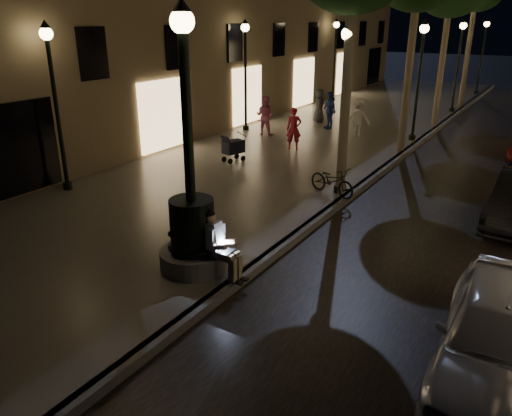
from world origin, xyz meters
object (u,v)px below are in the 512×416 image
Objects in this scene: pedestrian_red at (294,129)px; pedestrian_pink at (265,116)px; lamp_curb_a at (345,88)px; pedestrian_blue at (329,110)px; lamp_left_c at (335,50)px; lamp_left_b at (245,62)px; car_front at (502,336)px; lamp_curb_c at (459,54)px; lamp_left_a at (54,87)px; stroller at (233,147)px; pedestrian_dark at (319,106)px; fountain_lamppost at (192,222)px; lamp_curb_b at (420,66)px; bicycle at (332,181)px; seated_man_laptop at (217,242)px; lamp_curb_d at (483,47)px; pedestrian_white at (358,118)px.

pedestrian_pink reaches higher than pedestrian_red.
lamp_curb_a reaches higher than pedestrian_blue.
lamp_curb_a is 1.00× the size of lamp_left_c.
lamp_left_b is 1.13× the size of car_front.
lamp_curb_c is 12.17m from pedestrian_pink.
lamp_left_a is at bearing -144.82° from pedestrian_red.
stroller is (2.55, 5.17, -2.50)m from lamp_left_a.
pedestrian_dark is (-1.04, 1.15, -0.05)m from pedestrian_blue.
fountain_lamppost reaches higher than lamp_curb_b.
fountain_lamppost reaches higher than pedestrian_pink.
pedestrian_blue is at bearing 75.46° from lamp_left_a.
bicycle is (3.83, -8.49, -0.43)m from pedestrian_blue.
lamp_curb_c is 12.79m from pedestrian_red.
seated_man_laptop is 22.12m from lamp_curb_c.
lamp_curb_d is 24.42m from bicycle.
fountain_lamppost is 22.10m from lamp_curb_c.
pedestrian_blue is 9.32m from bicycle.
bicycle is (2.12, -7.60, -0.39)m from pedestrian_white.
lamp_curb_a is at bearing 82.17° from pedestrian_white.
stroller is at bearing 44.55° from pedestrian_white.
lamp_curb_a is at bearing 89.17° from seated_man_laptop.
car_front is (12.19, -12.14, -2.51)m from lamp_left_b.
bicycle is (-0.10, -0.28, -2.61)m from lamp_curb_a.
bicycle is at bearing 90.13° from seated_man_laptop.
lamp_curb_a is 5.32m from stroller.
fountain_lamppost is 3.20× the size of pedestrian_red.
pedestrian_pink is at bearing 113.72° from pedestrian_red.
pedestrian_dark is 1.00× the size of bicycle.
car_front is 2.65× the size of bicycle.
stroller is 4.68m from bicycle.
pedestrian_blue is at bearing 101.41° from stroller.
lamp_curb_c is 22.85m from car_front.
fountain_lamppost is 3.05× the size of pedestrian_blue.
lamp_left_a is 1.13× the size of car_front.
lamp_curb_a is 5.72m from pedestrian_red.
lamp_curb_a reaches higher than stroller.
seated_man_laptop is 23.21m from lamp_left_c.
pedestrian_red is at bearing 65.75° from lamp_left_a.
lamp_curb_a and lamp_left_b have the same top height.
lamp_curb_d is at bearing -114.67° from pedestrian_pink.
lamp_curb_b is 5.85m from pedestrian_red.
car_front is 2.52× the size of pedestrian_pink.
pedestrian_dark is (-2.75, 2.03, -0.01)m from pedestrian_white.
lamp_curb_c and lamp_left_a have the same top height.
pedestrian_red is at bearing 132.17° from lamp_curb_a.
lamp_curb_c is 1.00× the size of lamp_curb_d.
lamp_left_a is 1.00× the size of lamp_left_c.
lamp_curb_a is 8.00m from lamp_curb_b.
lamp_left_b reaches higher than pedestrian_red.
lamp_curb_c is (0.00, 16.00, 0.00)m from lamp_curb_a.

